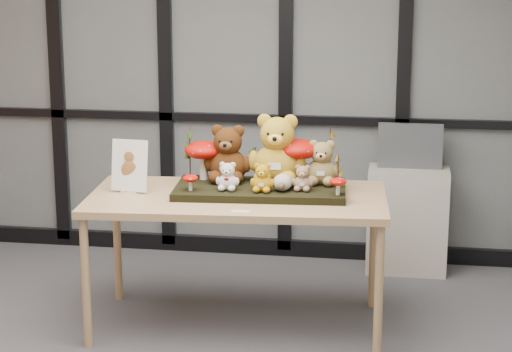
% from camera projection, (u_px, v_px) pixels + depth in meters
% --- Properties ---
extents(room_shell, '(5.00, 5.00, 5.00)m').
position_uv_depth(room_shell, '(125.00, 74.00, 4.37)').
color(room_shell, beige).
rests_on(room_shell, floor).
extents(glass_partition, '(4.90, 0.06, 2.78)m').
position_uv_depth(glass_partition, '(225.00, 68.00, 6.80)').
color(glass_partition, '#2D383F').
rests_on(glass_partition, floor).
extents(display_table, '(1.83, 1.01, 0.83)m').
position_uv_depth(display_table, '(237.00, 206.00, 5.54)').
color(display_table, tan).
rests_on(display_table, floor).
extents(diorama_tray, '(1.05, 0.58, 0.04)m').
position_uv_depth(diorama_tray, '(260.00, 190.00, 5.57)').
color(diorama_tray, black).
rests_on(diorama_tray, display_table).
extents(bear_pooh_yellow, '(0.38, 0.35, 0.46)m').
position_uv_depth(bear_pooh_yellow, '(277.00, 145.00, 5.60)').
color(bear_pooh_yellow, gold).
rests_on(bear_pooh_yellow, diorama_tray).
extents(bear_brown_medium, '(0.31, 0.29, 0.38)m').
position_uv_depth(bear_brown_medium, '(228.00, 150.00, 5.65)').
color(bear_brown_medium, '#41200B').
rests_on(bear_brown_medium, diorama_tray).
extents(bear_tan_back, '(0.24, 0.22, 0.30)m').
position_uv_depth(bear_tan_back, '(322.00, 160.00, 5.59)').
color(bear_tan_back, olive).
rests_on(bear_tan_back, diorama_tray).
extents(bear_small_yellow, '(0.15, 0.14, 0.19)m').
position_uv_depth(bear_small_yellow, '(262.00, 176.00, 5.42)').
color(bear_small_yellow, '#CA8E0E').
rests_on(bear_small_yellow, diorama_tray).
extents(bear_white_bow, '(0.15, 0.14, 0.19)m').
position_uv_depth(bear_white_bow, '(228.00, 174.00, 5.46)').
color(bear_white_bow, white).
rests_on(bear_white_bow, diorama_tray).
extents(bear_beige_small, '(0.14, 0.13, 0.17)m').
position_uv_depth(bear_beige_small, '(303.00, 176.00, 5.45)').
color(bear_beige_small, '#A07757').
rests_on(bear_beige_small, diorama_tray).
extents(plush_cream_hedgehog, '(0.09, 0.08, 0.11)m').
position_uv_depth(plush_cream_hedgehog, '(282.00, 182.00, 5.44)').
color(plush_cream_hedgehog, beige).
rests_on(plush_cream_hedgehog, diorama_tray).
extents(mushroom_back_left, '(0.24, 0.24, 0.26)m').
position_uv_depth(mushroom_back_left, '(204.00, 158.00, 5.71)').
color(mushroom_back_left, '#A60C05').
rests_on(mushroom_back_left, diorama_tray).
extents(mushroom_back_right, '(0.26, 0.26, 0.29)m').
position_uv_depth(mushroom_back_right, '(298.00, 158.00, 5.64)').
color(mushroom_back_right, '#A60C05').
rests_on(mushroom_back_right, diorama_tray).
extents(mushroom_front_left, '(0.09, 0.09, 0.10)m').
position_uv_depth(mushroom_front_left, '(190.00, 182.00, 5.45)').
color(mushroom_front_left, '#A60C05').
rests_on(mushroom_front_left, diorama_tray).
extents(mushroom_front_right, '(0.10, 0.10, 0.11)m').
position_uv_depth(mushroom_front_right, '(338.00, 185.00, 5.35)').
color(mushroom_front_right, '#A60C05').
rests_on(mushroom_front_right, diorama_tray).
extents(sprig_green_far_left, '(0.05, 0.05, 0.33)m').
position_uv_depth(sprig_green_far_left, '(190.00, 154.00, 5.69)').
color(sprig_green_far_left, '#14330B').
rests_on(sprig_green_far_left, diorama_tray).
extents(sprig_green_mid_left, '(0.05, 0.05, 0.24)m').
position_uv_depth(sprig_green_mid_left, '(219.00, 159.00, 5.74)').
color(sprig_green_mid_left, '#14330B').
rests_on(sprig_green_mid_left, diorama_tray).
extents(sprig_dry_far_right, '(0.05, 0.05, 0.35)m').
position_uv_depth(sprig_dry_far_right, '(330.00, 155.00, 5.60)').
color(sprig_dry_far_right, brown).
rests_on(sprig_dry_far_right, diorama_tray).
extents(sprig_dry_mid_right, '(0.05, 0.05, 0.21)m').
position_uv_depth(sprig_dry_mid_right, '(338.00, 172.00, 5.48)').
color(sprig_dry_mid_right, brown).
rests_on(sprig_dry_mid_right, diorama_tray).
extents(sprig_green_centre, '(0.05, 0.05, 0.20)m').
position_uv_depth(sprig_green_centre, '(255.00, 163.00, 5.74)').
color(sprig_green_centre, '#14330B').
rests_on(sprig_green_centre, diorama_tray).
extents(sign_holder, '(0.23, 0.08, 0.32)m').
position_uv_depth(sign_holder, '(130.00, 168.00, 5.56)').
color(sign_holder, silver).
rests_on(sign_holder, display_table).
extents(label_card, '(0.10, 0.03, 0.00)m').
position_uv_depth(label_card, '(240.00, 211.00, 5.18)').
color(label_card, white).
rests_on(label_card, display_table).
extents(cabinet, '(0.57, 0.33, 0.76)m').
position_uv_depth(cabinet, '(407.00, 220.00, 6.63)').
color(cabinet, '#B0A99D').
rests_on(cabinet, floor).
extents(monitor, '(0.45, 0.05, 0.32)m').
position_uv_depth(monitor, '(410.00, 146.00, 6.53)').
color(monitor, '#4C4F54').
rests_on(monitor, cabinet).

